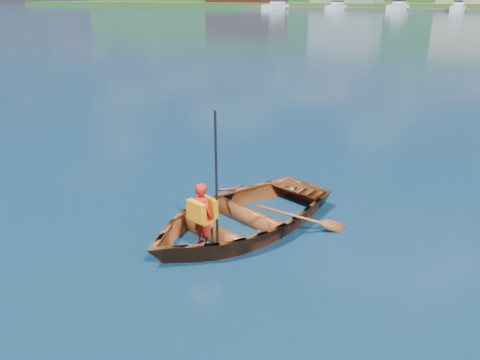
{
  "coord_description": "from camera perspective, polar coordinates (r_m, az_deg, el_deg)",
  "views": [
    {
      "loc": [
        2.2,
        -5.84,
        3.61
      ],
      "look_at": [
        -1.21,
        0.29,
        0.88
      ],
      "focal_mm": 35.0,
      "sensor_mm": 36.0,
      "label": 1
    }
  ],
  "objects": [
    {
      "name": "rowboat",
      "position": [
        7.8,
        -0.09,
        -4.42
      ],
      "size": [
        3.57,
        4.27,
        0.76
      ],
      "color": "brown",
      "rests_on": "ground"
    },
    {
      "name": "child_paddler",
      "position": [
        6.98,
        -4.53,
        -4.05
      ],
      "size": [
        0.42,
        0.41,
        2.09
      ],
      "color": "red",
      "rests_on": "ground"
    },
    {
      "name": "ground",
      "position": [
        7.21,
        7.43,
        -8.95
      ],
      "size": [
        600.0,
        600.0,
        0.0
      ],
      "color": "#152341",
      "rests_on": "ground"
    }
  ]
}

